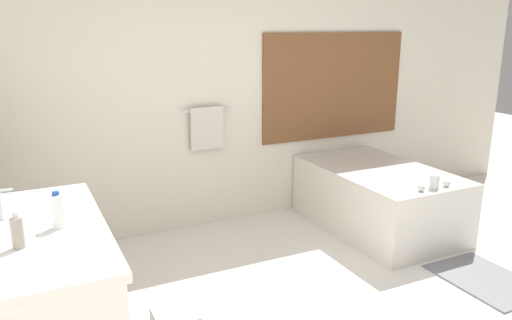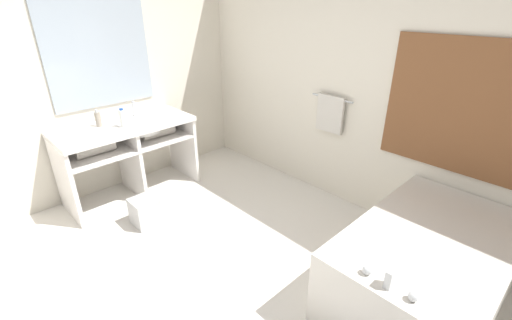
% 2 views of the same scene
% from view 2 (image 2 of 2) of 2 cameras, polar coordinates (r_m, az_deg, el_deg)
% --- Properties ---
extents(ground_plane, '(16.00, 16.00, 0.00)m').
position_cam_2_polar(ground_plane, '(2.83, -12.07, -23.37)').
color(ground_plane, silver).
rests_on(ground_plane, ground).
extents(wall_back_with_blinds, '(7.40, 0.13, 2.70)m').
position_cam_2_polar(wall_back_with_blinds, '(3.59, 18.06, 12.00)').
color(wall_back_with_blinds, silver).
rests_on(wall_back_with_blinds, ground_plane).
extents(wall_left_with_mirror, '(0.08, 7.40, 2.70)m').
position_cam_2_polar(wall_left_with_mirror, '(4.08, -31.40, 11.19)').
color(wall_left_with_mirror, silver).
rests_on(wall_left_with_mirror, ground_plane).
extents(vanity_counter, '(0.66, 1.44, 0.86)m').
position_cam_2_polar(vanity_counter, '(4.09, -20.30, 2.70)').
color(vanity_counter, white).
rests_on(vanity_counter, ground_plane).
extents(sink_faucet, '(0.09, 0.04, 0.18)m').
position_cam_2_polar(sink_faucet, '(4.22, -19.72, 8.05)').
color(sink_faucet, silver).
rests_on(sink_faucet, vanity_counter).
extents(bathtub, '(0.96, 1.59, 0.72)m').
position_cam_2_polar(bathtub, '(2.92, 26.61, -15.18)').
color(bathtub, silver).
rests_on(bathtub, ground_plane).
extents(water_bottle_1, '(0.07, 0.07, 0.20)m').
position_cam_2_polar(water_bottle_1, '(3.88, -21.33, 6.49)').
color(water_bottle_1, silver).
rests_on(water_bottle_1, vanity_counter).
extents(soap_dispenser, '(0.06, 0.06, 0.19)m').
position_cam_2_polar(soap_dispenser, '(4.01, -24.83, 6.21)').
color(soap_dispenser, gray).
rests_on(soap_dispenser, vanity_counter).
extents(waste_bin, '(0.25, 0.25, 0.29)m').
position_cam_2_polar(waste_bin, '(3.69, -18.00, -8.15)').
color(waste_bin, '#B2B2B2').
rests_on(waste_bin, ground_plane).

